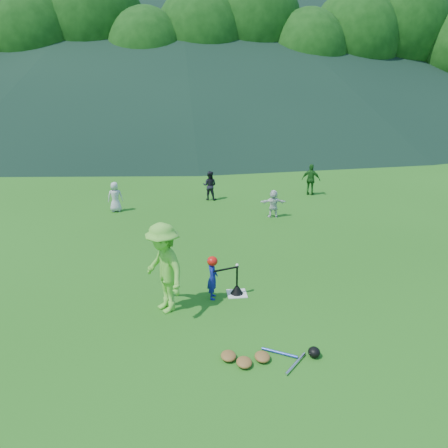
# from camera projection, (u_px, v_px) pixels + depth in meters

# --- Properties ---
(ground) EXTENTS (120.00, 120.00, 0.00)m
(ground) POSITION_uv_depth(u_px,v_px,m) (237.00, 294.00, 10.21)
(ground) COLOR #226015
(ground) RESTS_ON ground
(home_plate) EXTENTS (0.45, 0.45, 0.02)m
(home_plate) POSITION_uv_depth(u_px,v_px,m) (237.00, 294.00, 10.21)
(home_plate) COLOR silver
(home_plate) RESTS_ON ground
(baseball) EXTENTS (0.08, 0.08, 0.08)m
(baseball) POSITION_uv_depth(u_px,v_px,m) (237.00, 265.00, 9.98)
(baseball) COLOR white
(baseball) RESTS_ON batting_tee
(batter_child) EXTENTS (0.27, 0.39, 1.00)m
(batter_child) POSITION_uv_depth(u_px,v_px,m) (213.00, 278.00, 9.88)
(batter_child) COLOR navy
(batter_child) RESTS_ON ground
(adult_coach) EXTENTS (1.27, 1.48, 1.98)m
(adult_coach) POSITION_uv_depth(u_px,v_px,m) (164.00, 268.00, 9.21)
(adult_coach) COLOR #6AC339
(adult_coach) RESTS_ON ground
(fielder_a) EXTENTS (0.58, 0.40, 1.13)m
(fielder_a) POSITION_uv_depth(u_px,v_px,m) (115.00, 197.00, 16.36)
(fielder_a) COLOR #B9B9B9
(fielder_a) RESTS_ON ground
(fielder_b) EXTENTS (0.70, 0.62, 1.20)m
(fielder_b) POSITION_uv_depth(u_px,v_px,m) (210.00, 186.00, 17.95)
(fielder_b) COLOR black
(fielder_b) RESTS_ON ground
(fielder_c) EXTENTS (0.84, 0.66, 1.34)m
(fielder_c) POSITION_uv_depth(u_px,v_px,m) (311.00, 180.00, 18.68)
(fielder_c) COLOR #1C571A
(fielder_c) RESTS_ON ground
(fielder_d) EXTENTS (0.96, 0.38, 1.01)m
(fielder_d) POSITION_uv_depth(u_px,v_px,m) (273.00, 204.00, 15.71)
(fielder_d) COLOR silver
(fielder_d) RESTS_ON ground
(batting_tee) EXTENTS (0.30, 0.30, 0.68)m
(batting_tee) POSITION_uv_depth(u_px,v_px,m) (237.00, 289.00, 10.17)
(batting_tee) COLOR black
(batting_tee) RESTS_ON home_plate
(batter_gear) EXTENTS (0.73, 0.26, 0.36)m
(batter_gear) POSITION_uv_depth(u_px,v_px,m) (213.00, 262.00, 9.76)
(batter_gear) COLOR red
(batter_gear) RESTS_ON ground
(equipment_pile) EXTENTS (1.80, 0.83, 0.19)m
(equipment_pile) POSITION_uv_depth(u_px,v_px,m) (263.00, 357.00, 7.80)
(equipment_pile) COLOR olive
(equipment_pile) RESTS_ON ground
(outfield_fence) EXTENTS (70.07, 0.08, 1.33)m
(outfield_fence) POSITION_uv_depth(u_px,v_px,m) (187.00, 130.00, 36.35)
(outfield_fence) COLOR gray
(outfield_fence) RESTS_ON ground
(tree_line) EXTENTS (70.04, 11.40, 14.82)m
(tree_line) POSITION_uv_depth(u_px,v_px,m) (185.00, 38.00, 39.47)
(tree_line) COLOR #382314
(tree_line) RESTS_ON ground
(distant_hills) EXTENTS (155.00, 140.00, 32.00)m
(distant_hills) POSITION_uv_depth(u_px,v_px,m) (133.00, 21.00, 81.58)
(distant_hills) COLOR black
(distant_hills) RESTS_ON ground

